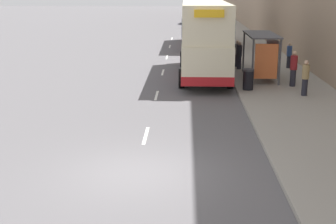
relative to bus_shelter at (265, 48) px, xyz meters
The scene contains 20 objects.
ground_plane 14.76m from the bus_shelter, 113.22° to the right, with size 220.00×220.00×0.00m, color #5B595B.
pavement 25.12m from the bus_shelter, 88.34° to the left, with size 5.00×93.00×0.14m.
lane_mark_0 11.71m from the bus_shelter, 119.97° to the right, with size 0.12×2.00×0.01m.
lane_mark_1 7.11m from the bus_shelter, 147.31° to the right, with size 0.12×2.00×0.01m.
lane_mark_2 6.60m from the bus_shelter, 155.73° to the left, with size 0.12×2.00×0.01m.
lane_mark_3 10.78m from the bus_shelter, 122.94° to the left, with size 0.12×2.00×0.01m.
lane_mark_4 16.38m from the bus_shelter, 110.77° to the left, with size 0.12×2.00×0.01m.
lane_mark_5 22.36m from the bus_shelter, 105.01° to the left, with size 0.12×2.00×0.01m.
bus_shelter is the anchor object (origin of this frame).
double_decker_bus_near 3.57m from the bus_shelter, 158.25° to the left, with size 2.85×10.27×4.30m.
double_decker_bus_ahead 16.11m from the bus_shelter, 101.32° to the left, with size 2.85×10.38×4.30m.
car_0 48.27m from the bus_shelter, 93.69° to the left, with size 1.95×4.01×1.71m.
car_1 34.04m from the bus_shelter, 95.32° to the left, with size 2.10×4.44×1.76m.
car_2 40.59m from the bus_shelter, 95.43° to the left, with size 2.04×4.08×1.78m.
pedestrian_at_shelter 2.36m from the bus_shelter, 57.05° to the right, with size 0.36×0.36×1.83m.
pedestrian_1 4.31m from the bus_shelter, 104.43° to the left, with size 0.33×0.33×1.68m.
pedestrian_2 3.51m from the bus_shelter, 107.51° to the left, with size 0.34×0.34×1.70m.
pedestrian_3 4.29m from the bus_shelter, 72.05° to the right, with size 0.34×0.34×1.70m.
pedestrian_4 4.36m from the bus_shelter, 59.60° to the left, with size 0.32×0.32×1.61m.
litter_bin 3.28m from the bus_shelter, 113.64° to the right, with size 0.55×0.55×1.05m.
Camera 1 is at (1.40, -12.49, 5.23)m, focal length 50.00 mm.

